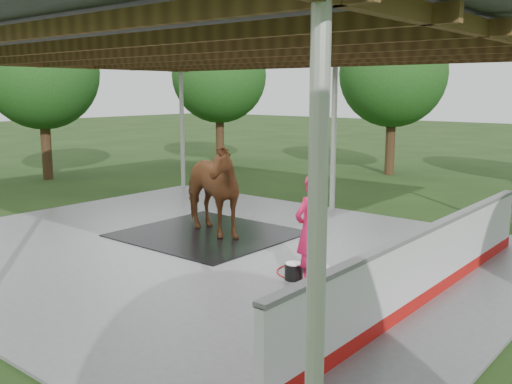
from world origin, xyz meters
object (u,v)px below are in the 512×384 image
Objects in this scene: dasher_board at (427,266)px; wash_bucket at (294,271)px; horse at (206,188)px; handler at (311,229)px.

dasher_board is 25.75× the size of wash_bucket.
handler is (3.59, -1.25, -0.12)m from horse.
handler reaches higher than wash_bucket.
wash_bucket is at bearing -95.01° from horse.
dasher_board reaches higher than wash_bucket.
dasher_board is 2.20m from wash_bucket.
handler is 0.84m from wash_bucket.
dasher_board is at bearing 116.60° from handler.
dasher_board is at bearing 13.19° from wash_bucket.
handler reaches higher than dasher_board.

